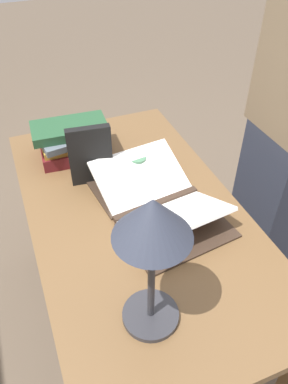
# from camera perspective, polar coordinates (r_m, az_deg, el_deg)

# --- Properties ---
(ground_plane) EXTENTS (12.00, 12.00, 0.00)m
(ground_plane) POSITION_cam_1_polar(r_m,az_deg,el_deg) (1.90, -0.97, -19.00)
(ground_plane) COLOR brown
(reading_desk) EXTENTS (1.30, 0.72, 0.73)m
(reading_desk) POSITION_cam_1_polar(r_m,az_deg,el_deg) (1.39, -1.26, -5.92)
(reading_desk) COLOR brown
(reading_desk) RESTS_ON ground_plane
(open_book) EXTENTS (0.56, 0.40, 0.11)m
(open_book) POSITION_cam_1_polar(r_m,az_deg,el_deg) (1.31, 1.94, -1.18)
(open_book) COLOR #38281E
(open_book) RESTS_ON reading_desk
(book_stack_tall) EXTENTS (0.21, 0.31, 0.15)m
(book_stack_tall) POSITION_cam_1_polar(r_m,az_deg,el_deg) (1.57, -11.05, 7.76)
(book_stack_tall) COLOR maroon
(book_stack_tall) RESTS_ON reading_desk
(book_standing_upright) EXTENTS (0.05, 0.16, 0.23)m
(book_standing_upright) POSITION_cam_1_polar(r_m,az_deg,el_deg) (1.39, -8.17, 5.52)
(book_standing_upright) COLOR black
(book_standing_upright) RESTS_ON reading_desk
(reading_lamp) EXTENTS (0.18, 0.18, 0.43)m
(reading_lamp) POSITION_cam_1_polar(r_m,az_deg,el_deg) (0.79, 1.29, -6.14)
(reading_lamp) COLOR #2D2D33
(reading_lamp) RESTS_ON reading_desk
(coffee_mug) EXTENTS (0.10, 0.07, 0.09)m
(coffee_mug) POSITION_cam_1_polar(r_m,az_deg,el_deg) (1.44, -1.08, 4.03)
(coffee_mug) COLOR #4C7F5B
(coffee_mug) RESTS_ON reading_desk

